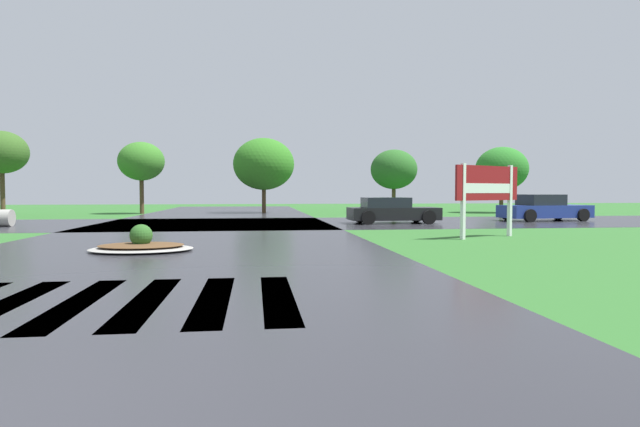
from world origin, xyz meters
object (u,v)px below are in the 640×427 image
car_blue_compact (391,211)px  estate_billboard (487,187)px  median_island (141,246)px  car_silver_hatch (544,209)px

car_blue_compact → estate_billboard: bearing=-82.8°
estate_billboard → median_island: bearing=-12.0°
estate_billboard → car_blue_compact: estate_billboard is taller
median_island → car_blue_compact: 13.91m
car_silver_hatch → car_blue_compact: (-8.31, -1.09, -0.03)m
car_silver_hatch → car_blue_compact: bearing=180.0°
car_silver_hatch → median_island: bearing=-154.3°
median_island → car_silver_hatch: car_silver_hatch is taller
car_blue_compact → median_island: bearing=-132.5°
median_island → car_blue_compact: car_blue_compact is taller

